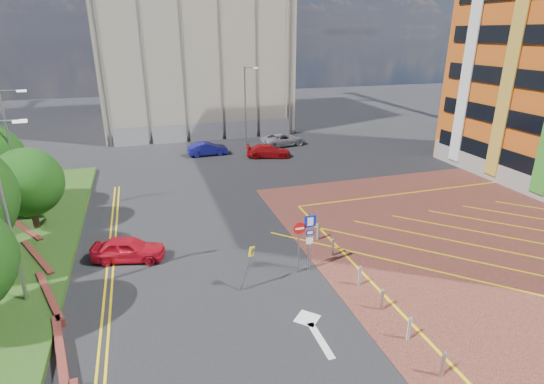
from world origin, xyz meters
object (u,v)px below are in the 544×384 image
warning_sign (249,263)px  car_red_left (128,249)px  tree_c (28,182)px  lamp_left_near (7,208)px  car_blue_back (208,149)px  lamp_back (246,102)px  sign_cluster (306,236)px  car_red_back (268,151)px  lamp_left_far (13,150)px  car_silver_back (283,139)px

warning_sign → car_red_left: warning_sign is taller
tree_c → warning_sign: (10.71, -9.74, -1.76)m
lamp_left_near → car_blue_back: (11.54, 21.99, -4.02)m
tree_c → car_blue_back: size_ratio=1.26×
lamp_left_near → car_blue_back: 25.16m
lamp_back → warning_sign: 28.73m
sign_cluster → car_red_left: (-8.49, 3.85, -1.31)m
sign_cluster → car_red_left: 9.41m
car_red_left → sign_cluster: bearing=-99.9°
lamp_back → sign_cluster: (-3.78, -27.02, -2.41)m
car_blue_back → car_red_back: bearing=-115.3°
lamp_left_far → lamp_back: lamp_left_far is taller
lamp_left_near → lamp_left_far: same height
lamp_left_near → sign_cluster: lamp_left_near is taller
lamp_left_far → car_silver_back: size_ratio=1.65×
tree_c → warning_sign: bearing=-42.3°
lamp_left_near → car_red_back: lamp_left_near is taller
car_silver_back → lamp_left_near: bearing=128.1°
lamp_left_near → car_blue_back: bearing=62.3°
car_silver_back → car_blue_back: bearing=87.6°
tree_c → car_red_left: bearing=-44.2°
lamp_back → car_silver_back: lamp_back is taller
tree_c → car_red_left: size_ratio=1.30×
car_red_left → car_blue_back: size_ratio=0.97×
lamp_left_near → warning_sign: lamp_left_near is taller
lamp_left_far → lamp_back: size_ratio=1.00×
lamp_left_near → lamp_back: 30.80m
tree_c → lamp_left_near: size_ratio=0.61×
lamp_back → car_red_back: (0.54, -6.46, -3.74)m
lamp_left_far → sign_cluster: lamp_left_far is taller
sign_cluster → car_silver_back: bearing=73.8°
car_red_left → car_red_back: (12.81, 16.70, -0.02)m
tree_c → warning_sign: size_ratio=2.19×
car_red_left → car_silver_back: car_silver_back is taller
lamp_left_far → warning_sign: 16.84m
lamp_left_far → car_red_back: (19.04, 9.54, -4.04)m
lamp_left_near → car_silver_back: 30.84m
warning_sign → car_red_left: (-5.40, 4.58, -0.79)m
car_blue_back → lamp_back: bearing=-52.3°
tree_c → lamp_left_near: bearing=-82.3°
lamp_left_far → tree_c: bearing=-65.3°
car_red_back → car_silver_back: 4.68m
lamp_back → car_blue_back: size_ratio=2.06×
sign_cluster → car_red_back: size_ratio=0.75×
sign_cluster → car_blue_back: sign_cluster is taller
lamp_left_near → lamp_back: bearing=57.6°
tree_c → lamp_left_near: (1.08, -8.00, 1.47)m
sign_cluster → car_blue_back: size_ratio=0.82×
car_blue_back → car_red_back: 6.02m
car_red_back → car_silver_back: (2.75, 3.79, 0.06)m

